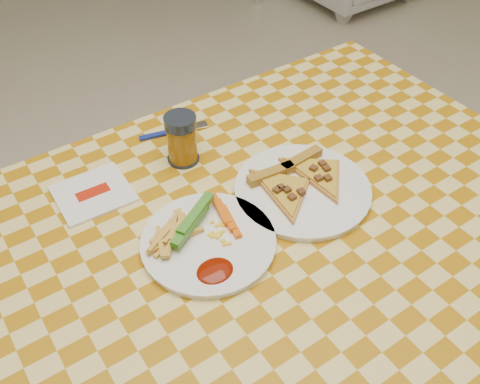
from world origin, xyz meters
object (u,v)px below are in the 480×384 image
at_px(plate_left, 208,243).
at_px(plate_right, 302,190).
at_px(table, 260,252).
at_px(drink_glass, 182,139).

bearing_deg(plate_left, plate_right, 3.09).
relative_size(table, plate_right, 4.79).
relative_size(table, plate_left, 5.31).
distance_m(table, drink_glass, 0.28).
xyz_separation_m(table, drink_glass, (-0.02, 0.25, 0.13)).
bearing_deg(plate_right, plate_left, -176.91).
height_order(plate_right, drink_glass, drink_glass).
distance_m(table, plate_left, 0.13).
bearing_deg(plate_right, table, -167.17).
distance_m(plate_left, plate_right, 0.23).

